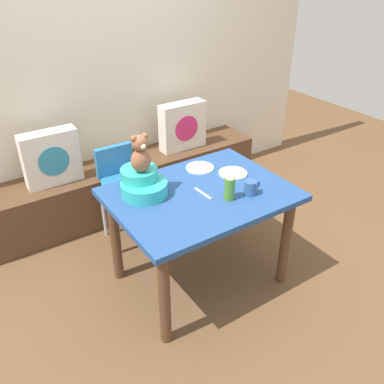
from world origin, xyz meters
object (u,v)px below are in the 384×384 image
object	(u,v)px
coffee_mug	(251,188)
dinner_plate_far	(233,173)
pillow_floral_left	(51,158)
ketchup_bottle	(229,187)
book_stack	(114,160)
infant_seat_teal	(143,183)
highchair	(123,183)
dinner_plate_near	(200,168)
teddy_bear	(141,154)
dining_table	(200,207)
pillow_floral_right	(183,126)

from	to	relation	value
coffee_mug	dinner_plate_far	bearing A→B (deg)	74.19
pillow_floral_left	ketchup_bottle	distance (m)	1.52
book_stack	infant_seat_teal	bearing A→B (deg)	-102.44
highchair	dinner_plate_far	distance (m)	0.90
pillow_floral_left	dinner_plate_far	distance (m)	1.45
infant_seat_teal	coffee_mug	size ratio (longest dim) A/B	2.75
coffee_mug	dinner_plate_far	world-z (taller)	coffee_mug
pillow_floral_left	infant_seat_teal	world-z (taller)	same
pillow_floral_left	infant_seat_teal	distance (m)	1.03
dinner_plate_near	dinner_plate_far	xyz separation A→B (m)	(0.15, -0.19, 0.00)
highchair	teddy_bear	xyz separation A→B (m)	(-0.09, -0.56, 0.50)
dining_table	dinner_plate_far	bearing A→B (deg)	13.21
pillow_floral_right	dinner_plate_near	distance (m)	0.99
dining_table	teddy_bear	xyz separation A→B (m)	(-0.32, 0.19, 0.39)
pillow_floral_left	dinner_plate_near	xyz separation A→B (m)	(0.81, -0.89, 0.07)
dinner_plate_far	highchair	bearing A→B (deg)	129.53
pillow_floral_right	ketchup_bottle	world-z (taller)	ketchup_bottle
pillow_floral_left	teddy_bear	size ratio (longest dim) A/B	1.76
dining_table	coffee_mug	bearing A→B (deg)	-38.15
ketchup_bottle	dinner_plate_far	xyz separation A→B (m)	(0.23, 0.25, -0.08)
dinner_plate_near	dinner_plate_far	world-z (taller)	same
teddy_bear	dinner_plate_near	distance (m)	0.57
dining_table	ketchup_bottle	xyz separation A→B (m)	(0.10, -0.17, 0.20)
pillow_floral_left	dining_table	size ratio (longest dim) A/B	0.38
pillow_floral_right	ketchup_bottle	xyz separation A→B (m)	(-0.49, -1.33, 0.15)
dining_table	ketchup_bottle	bearing A→B (deg)	-58.56
book_stack	dinner_plate_far	xyz separation A→B (m)	(0.43, -1.11, 0.24)
pillow_floral_left	dining_table	xyz separation A→B (m)	(0.63, -1.16, -0.05)
dinner_plate_far	pillow_floral_right	bearing A→B (deg)	76.16
coffee_mug	dinner_plate_near	distance (m)	0.48
highchair	dinner_plate_far	world-z (taller)	highchair
pillow_floral_right	pillow_floral_left	bearing A→B (deg)	180.00
teddy_bear	pillow_floral_right	bearing A→B (deg)	46.71
infant_seat_teal	dinner_plate_near	world-z (taller)	infant_seat_teal
highchair	pillow_floral_right	bearing A→B (deg)	26.88
pillow_floral_right	dinner_plate_far	size ratio (longest dim) A/B	2.20
teddy_bear	coffee_mug	size ratio (longest dim) A/B	2.08
dinner_plate_near	dinner_plate_far	bearing A→B (deg)	-52.66
infant_seat_teal	ketchup_bottle	bearing A→B (deg)	-40.63
pillow_floral_right	teddy_bear	world-z (taller)	teddy_bear
book_stack	highchair	xyz separation A→B (m)	(-0.12, -0.44, 0.01)
teddy_bear	coffee_mug	world-z (taller)	teddy_bear
pillow_floral_right	dining_table	distance (m)	1.31
ketchup_bottle	coffee_mug	size ratio (longest dim) A/B	1.54
pillow_floral_right	dining_table	xyz separation A→B (m)	(-0.60, -1.16, -0.05)
highchair	coffee_mug	world-z (taller)	coffee_mug
pillow_floral_left	dinner_plate_far	world-z (taller)	pillow_floral_left
infant_seat_teal	coffee_mug	bearing A→B (deg)	-34.45
pillow_floral_left	coffee_mug	distance (m)	1.62
pillow_floral_right	dinner_plate_far	bearing A→B (deg)	-103.84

